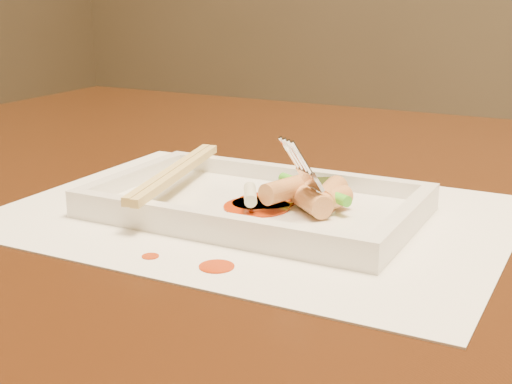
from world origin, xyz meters
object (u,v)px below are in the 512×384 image
at_px(placemat, 256,214).
at_px(fork, 348,118).
at_px(table, 386,305).
at_px(chopstick_a, 172,171).
at_px(plate_base, 256,208).

xyz_separation_m(placemat, fork, (0.07, 0.02, 0.08)).
xyz_separation_m(table, chopstick_a, (-0.17, -0.09, 0.13)).
bearing_deg(plate_base, fork, 14.42).
distance_m(chopstick_a, fork, 0.16).
bearing_deg(fork, placemat, -165.58).
bearing_deg(chopstick_a, fork, 6.75).
height_order(table, fork, fork).
height_order(plate_base, fork, fork).
relative_size(table, plate_base, 5.38).
bearing_deg(table, chopstick_a, -151.46).
height_order(plate_base, chopstick_a, chopstick_a).
bearing_deg(table, placemat, -133.47).
bearing_deg(fork, chopstick_a, -173.25).
height_order(table, chopstick_a, chopstick_a).
bearing_deg(placemat, chopstick_a, 180.00).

